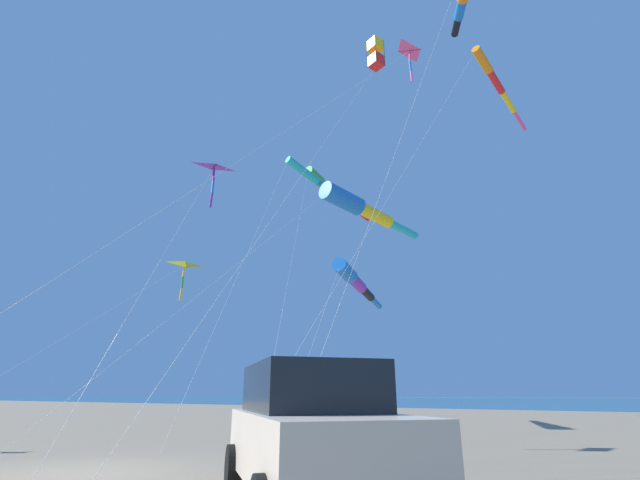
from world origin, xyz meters
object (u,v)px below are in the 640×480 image
cooler_box (365,461)px  kite_delta_long_streamer_right (184,264)px  kite_windsock_rainbow_low_near (318,182)px  kite_delta_magenta_far_left (214,167)px  kite_delta_yellow_midlevel (409,51)px  kite_box_white_trailing (375,54)px  kite_windsock_green_low_center (360,208)px  kite_windsock_black_fish_shape (325,186)px  kite_windsock_orange_high_right (356,282)px  parked_car (313,429)px  kite_windsock_red_high_left (495,80)px  person_bystander_far (307,417)px

cooler_box → kite_delta_long_streamer_right: (4.47, 12.91, 7.22)m
cooler_box → kite_windsock_rainbow_low_near: size_ratio=0.04×
kite_delta_magenta_far_left → kite_windsock_rainbow_low_near: size_ratio=0.57×
kite_delta_magenta_far_left → kite_delta_yellow_midlevel: bearing=-50.4°
kite_box_white_trailing → kite_windsock_green_low_center: bearing=170.3°
kite_windsock_black_fish_shape → kite_windsock_orange_high_right: bearing=-131.7°
parked_car → kite_delta_yellow_midlevel: 15.57m
kite_box_white_trailing → kite_windsock_black_fish_shape: bearing=48.1°
kite_windsock_green_low_center → kite_windsock_red_high_left: kite_windsock_red_high_left is taller
kite_windsock_rainbow_low_near → kite_delta_magenta_far_left: bearing=-161.5°
parked_car → kite_windsock_red_high_left: size_ratio=0.26×
kite_delta_long_streamer_right → kite_delta_yellow_midlevel: bearing=-86.0°
person_bystander_far → kite_windsock_orange_high_right: size_ratio=0.09×
person_bystander_far → kite_windsock_orange_high_right: (10.09, 4.89, 6.45)m
cooler_box → person_bystander_far: 3.65m
kite_delta_magenta_far_left → kite_box_white_trailing: bearing=-16.9°
kite_box_white_trailing → kite_windsock_rainbow_low_near: size_ratio=1.17×
kite_windsock_green_low_center → kite_windsock_rainbow_low_near: size_ratio=0.88×
kite_windsock_orange_high_right → kite_windsock_green_low_center: kite_windsock_green_low_center is taller
kite_windsock_red_high_left → kite_windsock_rainbow_low_near: 10.98m
kite_windsock_green_low_center → kite_delta_yellow_midlevel: size_ratio=0.98×
kite_windsock_rainbow_low_near → kite_delta_long_streamer_right: bearing=154.8°
kite_windsock_red_high_left → kite_delta_yellow_midlevel: (-6.85, 1.47, -2.29)m
cooler_box → kite_delta_magenta_far_left: (0.70, 6.33, 8.74)m
kite_windsock_red_high_left → kite_windsock_rainbow_low_near: bearing=95.9°
cooler_box → kite_windsock_red_high_left: 20.36m
kite_windsock_green_low_center → kite_windsock_rainbow_low_near: kite_windsock_rainbow_low_near is taller
parked_car → person_bystander_far: size_ratio=2.92×
kite_windsock_orange_high_right → kite_delta_yellow_midlevel: (-6.72, -7.17, 6.93)m
kite_box_white_trailing → kite_windsock_rainbow_low_near: (2.64, 5.82, -4.56)m
kite_windsock_black_fish_shape → kite_delta_long_streamer_right: bearing=-174.5°
kite_delta_long_streamer_right → kite_windsock_black_fish_shape: kite_windsock_black_fish_shape is taller
person_bystander_far → kite_windsock_rainbow_low_near: bearing=36.5°
parked_car → cooler_box: bearing=17.7°
kite_windsock_black_fish_shape → kite_windsock_red_high_left: (-5.44, -14.90, -0.62)m
kite_windsock_green_low_center → kite_delta_magenta_far_left: (-6.18, 2.08, -0.02)m
cooler_box → kite_box_white_trailing: bearing=25.2°
cooler_box → kite_delta_magenta_far_left: size_ratio=0.07×
kite_delta_long_streamer_right → kite_box_white_trailing: 14.48m
parked_car → kite_delta_yellow_midlevel: kite_delta_yellow_midlevel is taller
parked_car → kite_box_white_trailing: size_ratio=0.24×
kite_windsock_green_low_center → kite_box_white_trailing: size_ratio=0.76×
person_bystander_far → kite_delta_yellow_midlevel: (3.38, -2.28, 13.38)m
kite_box_white_trailing → person_bystander_far: bearing=-171.7°
parked_car → kite_delta_long_streamer_right: (7.14, 13.76, 6.48)m
parked_car → kite_delta_magenta_far_left: bearing=64.8°
kite_windsock_green_low_center → kite_delta_magenta_far_left: size_ratio=1.56×
kite_windsock_black_fish_shape → person_bystander_far: bearing=-144.6°
kite_windsock_red_high_left → kite_windsock_black_fish_shape: bearing=70.0°
kite_windsock_red_high_left → kite_windsock_orange_high_right: bearing=90.9°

